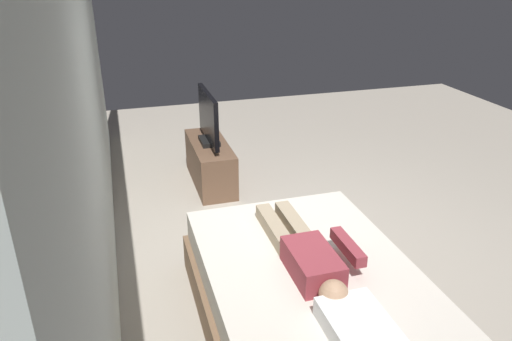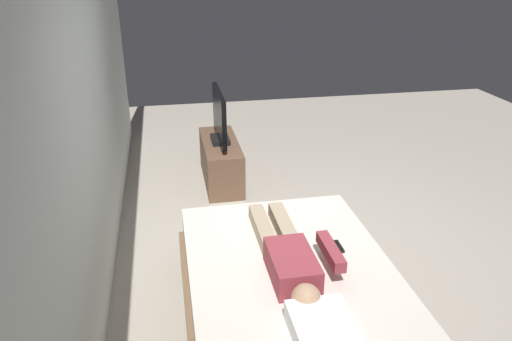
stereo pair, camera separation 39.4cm
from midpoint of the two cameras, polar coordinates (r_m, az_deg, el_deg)
name	(u,v)px [view 1 (the left image)]	position (r m, az deg, el deg)	size (l,w,h in m)	color
ground_plane	(309,250)	(4.49, 3.73, -9.39)	(10.00, 10.00, 0.00)	#ADA393
back_wall	(89,105)	(4.06, -21.72, 7.09)	(6.40, 0.10, 2.80)	silver
bed	(308,298)	(3.52, 2.87, -14.83)	(2.03, 1.45, 0.54)	brown
pillow	(359,327)	(2.81, 7.87, -17.90)	(0.48, 0.34, 0.12)	white
person	(307,253)	(3.32, 2.58, -9.77)	(1.26, 0.46, 0.18)	#993842
remote	(350,242)	(3.61, 7.93, -8.35)	(0.15, 0.04, 0.02)	black
tv_stand	(210,163)	(5.67, -7.38, 0.82)	(1.10, 0.40, 0.50)	brown
tv	(208,119)	(5.49, -7.67, 5.96)	(0.88, 0.20, 0.59)	black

